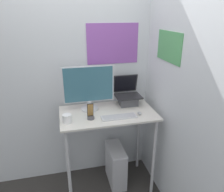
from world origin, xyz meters
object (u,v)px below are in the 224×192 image
Objects in this scene: computer_tower at (116,165)px; monitor at (89,88)px; keyboard at (119,117)px; mouse at (139,113)px; cell_phone at (91,114)px; laptop at (128,97)px.

monitor is at bearing 164.23° from computer_tower.
mouse is at bearing 3.68° from keyboard.
computer_tower is (0.30, 0.14, -0.77)m from cell_phone.
laptop reaches higher than keyboard.
cell_phone is (-0.50, 0.03, 0.03)m from mouse.
computer_tower is at bearing 25.34° from cell_phone.
monitor reaches higher than laptop.
laptop is 0.53m from cell_phone.
monitor reaches higher than mouse.
laptop is 0.47m from monitor.
keyboard is 2.18× the size of cell_phone.
cell_phone reaches higher than mouse.
monitor is 8.55× the size of mouse.
keyboard is 0.76m from computer_tower.
keyboard reaches higher than computer_tower.
monitor is (-0.44, -0.04, 0.15)m from laptop.
mouse is 0.38× the size of cell_phone.
computer_tower is (-0.16, -0.12, -0.81)m from laptop.
mouse is (0.48, -0.25, -0.23)m from monitor.
keyboard is at bearing -45.42° from monitor.
cell_phone is (-0.28, 0.04, 0.04)m from keyboard.
mouse is at bearing -27.37° from monitor.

